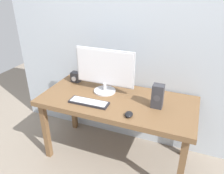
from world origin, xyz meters
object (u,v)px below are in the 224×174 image
object	(u,v)px
monitor	(105,70)
audio_controller	(76,77)
desk	(117,105)
mouse	(129,114)
speaker_right	(158,96)
keyboard_primary	(89,102)

from	to	relation	value
monitor	audio_controller	world-z (taller)	monitor
desk	monitor	xyz separation A→B (m)	(-0.17, 0.11, 0.30)
mouse	speaker_right	xyz separation A→B (m)	(0.19, 0.24, 0.09)
desk	monitor	size ratio (longest dim) A/B	2.48
desk	audio_controller	xyz separation A→B (m)	(-0.57, 0.20, 0.13)
monitor	audio_controller	distance (m)	0.45
mouse	desk	bearing A→B (deg)	122.38
keyboard_primary	audio_controller	world-z (taller)	audio_controller
keyboard_primary	mouse	world-z (taller)	mouse
keyboard_primary	audio_controller	xyz separation A→B (m)	(-0.35, 0.38, 0.04)
desk	audio_controller	size ratio (longest dim) A/B	13.42
desk	audio_controller	world-z (taller)	audio_controller
monitor	keyboard_primary	distance (m)	0.36
speaker_right	desk	bearing A→B (deg)	-179.62
audio_controller	desk	bearing A→B (deg)	-19.84
desk	speaker_right	world-z (taller)	speaker_right
speaker_right	audio_controller	bearing A→B (deg)	167.98
keyboard_primary	audio_controller	distance (m)	0.52
monitor	keyboard_primary	xyz separation A→B (m)	(-0.04, -0.28, -0.22)
desk	keyboard_primary	distance (m)	0.29
keyboard_primary	audio_controller	bearing A→B (deg)	133.18
desk	speaker_right	distance (m)	0.42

